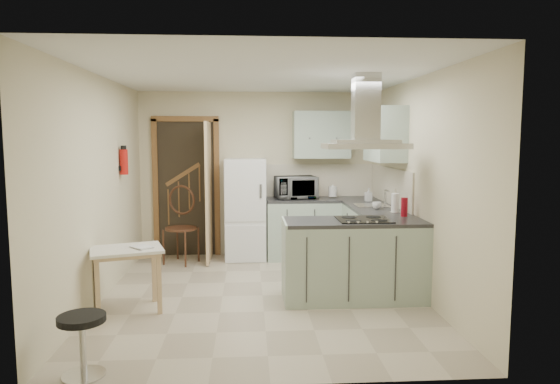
{
  "coord_description": "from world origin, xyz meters",
  "views": [
    {
      "loc": [
        -0.15,
        -5.58,
        1.82
      ],
      "look_at": [
        0.23,
        0.45,
        1.15
      ],
      "focal_mm": 32.0,
      "sensor_mm": 36.0,
      "label": 1
    }
  ],
  "objects": [
    {
      "name": "fire_extinguisher",
      "position": [
        -1.74,
        0.9,
        1.5
      ],
      "size": [
        0.1,
        0.1,
        0.32
      ],
      "primitive_type": "cylinder",
      "color": "#B2140F",
      "rests_on": "left_wall"
    },
    {
      "name": "counter_back",
      "position": [
        0.66,
        1.8,
        0.45
      ],
      "size": [
        1.08,
        0.6,
        0.9
      ],
      "primitive_type": "cube",
      "color": "#9EB2A0",
      "rests_on": "floor"
    },
    {
      "name": "book",
      "position": [
        -1.32,
        -0.47,
        0.72
      ],
      "size": [
        0.27,
        0.27,
        0.1
      ],
      "primitive_type": "imported",
      "rotation": [
        0.0,
        0.0,
        0.77
      ],
      "color": "brown",
      "rests_on": "drop_leaf_table"
    },
    {
      "name": "right_wall",
      "position": [
        1.8,
        0.0,
        1.25
      ],
      "size": [
        0.0,
        4.2,
        4.2
      ],
      "primitive_type": "plane",
      "rotation": [
        1.57,
        0.0,
        -1.57
      ],
      "color": "beige",
      "rests_on": "floor"
    },
    {
      "name": "bentwood_chair",
      "position": [
        -1.13,
        1.56,
        0.51
      ],
      "size": [
        0.6,
        0.6,
        1.01
      ],
      "primitive_type": "cube",
      "rotation": [
        0.0,
        0.0,
        -0.43
      ],
      "color": "#4D2019",
      "rests_on": "floor"
    },
    {
      "name": "soap_bottle",
      "position": [
        1.57,
        1.44,
        0.99
      ],
      "size": [
        0.1,
        0.1,
        0.19
      ],
      "primitive_type": "imported",
      "rotation": [
        0.0,
        0.0,
        0.17
      ],
      "color": "#B7B4C1",
      "rests_on": "counter_right"
    },
    {
      "name": "sink",
      "position": [
        1.5,
        0.95,
        0.91
      ],
      "size": [
        0.45,
        0.4,
        0.01
      ],
      "primitive_type": "cube",
      "color": "silver",
      "rests_on": "counter_right"
    },
    {
      "name": "wall_cabinet_back",
      "position": [
        0.95,
        1.93,
        1.85
      ],
      "size": [
        0.85,
        0.35,
        0.7
      ],
      "primitive_type": "cube",
      "color": "#9EB2A0",
      "rests_on": "back_wall"
    },
    {
      "name": "microwave",
      "position": [
        0.56,
        1.82,
        1.07
      ],
      "size": [
        0.66,
        0.5,
        0.33
      ],
      "primitive_type": "imported",
      "rotation": [
        0.0,
        0.0,
        0.17
      ],
      "color": "black",
      "rests_on": "counter_back"
    },
    {
      "name": "fridge",
      "position": [
        -0.2,
        1.8,
        0.75
      ],
      "size": [
        0.6,
        0.6,
        1.5
      ],
      "primitive_type": "cube",
      "color": "white",
      "rests_on": "floor"
    },
    {
      "name": "wall_cabinet_right",
      "position": [
        1.62,
        0.85,
        1.85
      ],
      "size": [
        0.35,
        0.9,
        0.7
      ],
      "primitive_type": "cube",
      "color": "#9EB2A0",
      "rests_on": "right_wall"
    },
    {
      "name": "floor",
      "position": [
        0.0,
        0.0,
        0.0
      ],
      "size": [
        4.2,
        4.2,
        0.0
      ],
      "primitive_type": "plane",
      "color": "#B7A88E",
      "rests_on": "ground"
    },
    {
      "name": "kettle",
      "position": [
        1.12,
        1.87,
        1.0
      ],
      "size": [
        0.16,
        0.16,
        0.19
      ],
      "primitive_type": "cylinder",
      "rotation": [
        0.0,
        0.0,
        0.23
      ],
      "color": "white",
      "rests_on": "counter_back"
    },
    {
      "name": "cup",
      "position": [
        1.48,
        0.64,
        0.95
      ],
      "size": [
        0.15,
        0.15,
        0.09
      ],
      "primitive_type": "imported",
      "rotation": [
        0.0,
        0.0,
        -0.32
      ],
      "color": "silver",
      "rests_on": "counter_right"
    },
    {
      "name": "hob",
      "position": [
        1.12,
        -0.18,
        0.91
      ],
      "size": [
        0.58,
        0.5,
        0.01
      ],
      "primitive_type": "cube",
      "color": "black",
      "rests_on": "peninsula"
    },
    {
      "name": "drop_leaf_table",
      "position": [
        -1.42,
        -0.42,
        0.34
      ],
      "size": [
        0.84,
        0.73,
        0.67
      ],
      "primitive_type": "cube",
      "rotation": [
        0.0,
        0.0,
        0.31
      ],
      "color": "tan",
      "rests_on": "floor"
    },
    {
      "name": "ceiling",
      "position": [
        0.0,
        0.0,
        2.5
      ],
      "size": [
        4.2,
        4.2,
        0.0
      ],
      "primitive_type": "plane",
      "rotation": [
        3.14,
        0.0,
        0.0
      ],
      "color": "silver",
      "rests_on": "back_wall"
    },
    {
      "name": "red_bottle",
      "position": [
        1.65,
        0.04,
        1.01
      ],
      "size": [
        0.09,
        0.09,
        0.22
      ],
      "primitive_type": "cylinder",
      "rotation": [
        0.0,
        0.0,
        0.21
      ],
      "color": "maroon",
      "rests_on": "peninsula"
    },
    {
      "name": "splashback",
      "position": [
        0.96,
        2.09,
        1.15
      ],
      "size": [
        1.68,
        0.02,
        0.5
      ],
      "primitive_type": "cube",
      "color": "beige",
      "rests_on": "counter_back"
    },
    {
      "name": "cereal_box",
      "position": [
        0.85,
        1.99,
        1.04
      ],
      "size": [
        0.12,
        0.2,
        0.27
      ],
      "primitive_type": "cube",
      "rotation": [
        0.0,
        0.0,
        0.3
      ],
      "color": "orange",
      "rests_on": "counter_back"
    },
    {
      "name": "left_wall",
      "position": [
        -1.8,
        0.0,
        1.25
      ],
      "size": [
        0.0,
        4.2,
        4.2
      ],
      "primitive_type": "plane",
      "rotation": [
        1.57,
        0.0,
        1.57
      ],
      "color": "beige",
      "rests_on": "floor"
    },
    {
      "name": "extractor_hood",
      "position": [
        1.12,
        -0.18,
        1.72
      ],
      "size": [
        0.9,
        0.55,
        0.1
      ],
      "primitive_type": "cube",
      "color": "silver",
      "rests_on": "ceiling"
    },
    {
      "name": "peninsula",
      "position": [
        1.02,
        -0.18,
        0.45
      ],
      "size": [
        1.55,
        0.65,
        0.9
      ],
      "primitive_type": "cube",
      "color": "#9EB2A0",
      "rests_on": "floor"
    },
    {
      "name": "doorway",
      "position": [
        -1.1,
        2.07,
        1.05
      ],
      "size": [
        1.1,
        0.12,
        2.1
      ],
      "primitive_type": "cube",
      "color": "brown",
      "rests_on": "floor"
    },
    {
      "name": "counter_right",
      "position": [
        1.5,
        1.12,
        0.45
      ],
      "size": [
        0.6,
        1.95,
        0.9
      ],
      "primitive_type": "cube",
      "color": "#9EB2A0",
      "rests_on": "floor"
    },
    {
      "name": "paper_towel",
      "position": [
        1.63,
        0.33,
        1.02
      ],
      "size": [
        0.12,
        0.12,
        0.25
      ],
      "primitive_type": "cylinder",
      "rotation": [
        0.0,
        0.0,
        -0.36
      ],
      "color": "white",
      "rests_on": "counter_right"
    },
    {
      "name": "stool",
      "position": [
        -1.42,
        -1.86,
        0.24
      ],
      "size": [
        0.45,
        0.45,
        0.48
      ],
      "primitive_type": "cylinder",
      "rotation": [
        0.0,
        0.0,
        -0.32
      ],
      "color": "black",
      "rests_on": "floor"
    },
    {
      "name": "back_wall",
      "position": [
        0.0,
        2.1,
        1.25
      ],
      "size": [
        3.6,
        0.0,
        3.6
      ],
      "primitive_type": "plane",
      "rotation": [
        1.57,
        0.0,
        0.0
      ],
      "color": "beige",
      "rests_on": "floor"
    }
  ]
}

